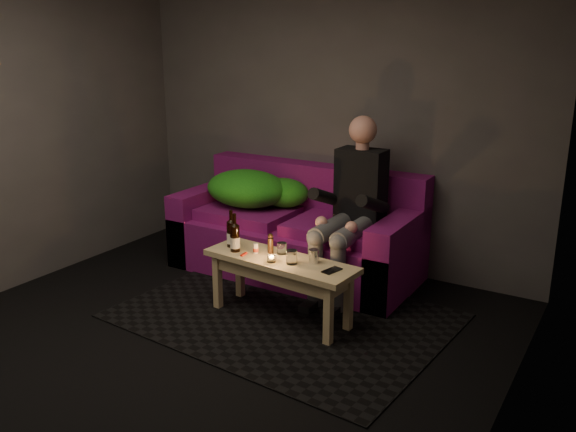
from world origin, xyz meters
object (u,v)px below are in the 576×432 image
(beer_bottle_b, at_px, (235,237))
(beer_bottle_a, at_px, (231,233))
(steel_cup, at_px, (314,256))
(coffee_table, at_px, (280,269))
(sofa, at_px, (298,235))
(person, at_px, (351,205))

(beer_bottle_b, bearing_deg, beer_bottle_a, 139.57)
(steel_cup, bearing_deg, coffee_table, -168.86)
(sofa, xyz_separation_m, steel_cup, (0.64, -0.89, 0.20))
(coffee_table, distance_m, beer_bottle_b, 0.43)
(person, relative_size, beer_bottle_a, 4.92)
(beer_bottle_a, height_order, beer_bottle_b, beer_bottle_b)
(beer_bottle_b, bearing_deg, sofa, 90.54)
(sofa, height_order, coffee_table, sofa)
(coffee_table, relative_size, beer_bottle_a, 4.13)
(beer_bottle_a, height_order, steel_cup, beer_bottle_a)
(sofa, height_order, steel_cup, sofa)
(sofa, distance_m, beer_bottle_b, 1.01)
(sofa, distance_m, beer_bottle_a, 0.94)
(sofa, relative_size, beer_bottle_a, 7.36)
(coffee_table, xyz_separation_m, beer_bottle_a, (-0.47, 0.03, 0.20))
(beer_bottle_a, xyz_separation_m, steel_cup, (0.72, 0.02, -0.06))
(beer_bottle_a, bearing_deg, coffee_table, -3.90)
(person, relative_size, steel_cup, 14.34)
(steel_cup, bearing_deg, sofa, 126.06)
(beer_bottle_b, bearing_deg, steel_cup, 8.26)
(beer_bottle_a, distance_m, steel_cup, 0.72)
(sofa, bearing_deg, beer_bottle_a, -94.91)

